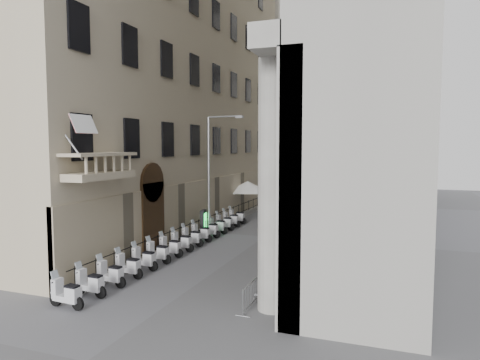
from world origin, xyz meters
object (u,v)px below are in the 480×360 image
at_px(street_lamp, 213,165).
at_px(pedestrian_b, 322,201).
at_px(scooter_0, 67,308).
at_px(security_tent, 252,187).
at_px(info_kiosk, 203,223).
at_px(pedestrian_a, 289,203).

bearing_deg(street_lamp, pedestrian_b, 77.82).
xyz_separation_m(scooter_0, security_tent, (0.05, 23.92, 2.73)).
relative_size(info_kiosk, pedestrian_b, 1.06).
height_order(security_tent, pedestrian_a, security_tent).
xyz_separation_m(info_kiosk, pedestrian_b, (6.08, 15.56, -0.07)).
xyz_separation_m(security_tent, pedestrian_a, (2.84, 2.79, -1.72)).
relative_size(pedestrian_a, pedestrian_b, 1.10).
bearing_deg(pedestrian_a, info_kiosk, 89.80).
distance_m(security_tent, pedestrian_a, 4.34).
bearing_deg(scooter_0, info_kiosk, 6.11).
relative_size(scooter_0, pedestrian_a, 0.74).
bearing_deg(security_tent, pedestrian_a, 44.43).
height_order(scooter_0, security_tent, security_tent).
distance_m(security_tent, street_lamp, 9.69).
xyz_separation_m(scooter_0, street_lamp, (0.18, 14.55, 5.21)).
distance_m(street_lamp, info_kiosk, 4.29).
relative_size(security_tent, info_kiosk, 2.06).
relative_size(scooter_0, street_lamp, 0.17).
distance_m(scooter_0, security_tent, 24.07).
distance_m(scooter_0, info_kiosk, 14.48).
bearing_deg(street_lamp, security_tent, 97.77).
bearing_deg(pedestrian_a, security_tent, 59.88).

